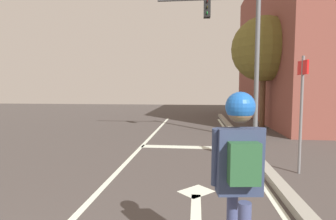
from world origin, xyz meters
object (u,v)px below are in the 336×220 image
object	(u,v)px
skater	(240,163)
traffic_signal_mast	(237,40)
roadside_tree	(264,49)
street_sign_post	(302,98)

from	to	relation	value
skater	traffic_signal_mast	bearing A→B (deg)	82.39
skater	traffic_signal_mast	world-z (taller)	traffic_signal_mast
traffic_signal_mast	roadside_tree	xyz separation A→B (m)	(1.67, 3.03, 0.06)
street_sign_post	roadside_tree	world-z (taller)	roadside_tree
street_sign_post	roadside_tree	distance (m)	7.24
street_sign_post	traffic_signal_mast	bearing A→B (deg)	102.58
skater	roadside_tree	world-z (taller)	roadside_tree
roadside_tree	skater	bearing A→B (deg)	-104.17
traffic_signal_mast	street_sign_post	bearing A→B (deg)	-77.42
skater	street_sign_post	bearing A→B (deg)	63.06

